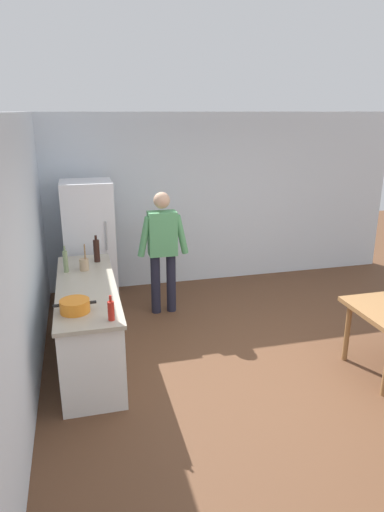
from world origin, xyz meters
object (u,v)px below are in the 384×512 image
object	(u,v)px
bottle_sauce_red	(111,310)
bottle_vinegar_tall	(66,261)
bottle_wine_dark	(97,250)
cooking_pot	(75,306)
refrigerator	(90,244)
person	(163,245)
utensil_jar	(84,264)

from	to	relation	value
bottle_sauce_red	bottle_vinegar_tall	xyz separation A→B (m)	(-0.41, 1.43, 0.04)
bottle_vinegar_tall	bottle_wine_dark	size ratio (longest dim) A/B	0.94
cooking_pot	bottle_sauce_red	distance (m)	0.41
bottle_sauce_red	bottle_vinegar_tall	bearing A→B (deg)	105.98
bottle_vinegar_tall	refrigerator	bearing A→B (deg)	74.43
cooking_pot	bottle_sauce_red	world-z (taller)	bottle_sauce_red
person	utensil_jar	world-z (taller)	person
bottle_sauce_red	bottle_wine_dark	world-z (taller)	bottle_wine_dark
refrigerator	cooking_pot	size ratio (longest dim) A/B	4.50
refrigerator	utensil_jar	world-z (taller)	refrigerator
bottle_sauce_red	utensil_jar	bearing A→B (deg)	97.86
utensil_jar	bottle_sauce_red	size ratio (longest dim) A/B	1.33
refrigerator	person	size ratio (longest dim) A/B	1.06
utensil_jar	bottle_sauce_red	xyz separation A→B (m)	(0.20, -1.45, 0.02)
bottle_sauce_red	refrigerator	bearing A→B (deg)	92.20
refrigerator	utensil_jar	xyz separation A→B (m)	(-0.10, -1.10, 0.08)
bottle_sauce_red	bottle_vinegar_tall	distance (m)	1.49
refrigerator	bottle_wine_dark	bearing A→B (deg)	-85.61
refrigerator	bottle_vinegar_tall	distance (m)	1.17
utensil_jar	bottle_vinegar_tall	distance (m)	0.22
cooking_pot	utensil_jar	world-z (taller)	utensil_jar
person	bottle_sauce_red	bearing A→B (deg)	-113.15
refrigerator	person	distance (m)	1.10
bottle_vinegar_tall	bottle_sauce_red	bearing A→B (deg)	-74.02
utensil_jar	bottle_vinegar_tall	size ratio (longest dim) A/B	1.00
refrigerator	cooking_pot	bearing A→B (deg)	-95.50
refrigerator	utensil_jar	size ratio (longest dim) A/B	5.62
refrigerator	bottle_vinegar_tall	size ratio (longest dim) A/B	5.62
refrigerator	bottle_vinegar_tall	xyz separation A→B (m)	(-0.31, -1.12, 0.14)
cooking_pot	bottle_sauce_red	bearing A→B (deg)	-39.71
bottle_vinegar_tall	bottle_wine_dark	xyz separation A→B (m)	(0.37, 0.31, 0.01)
utensil_jar	bottle_wine_dark	xyz separation A→B (m)	(0.16, 0.29, 0.07)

